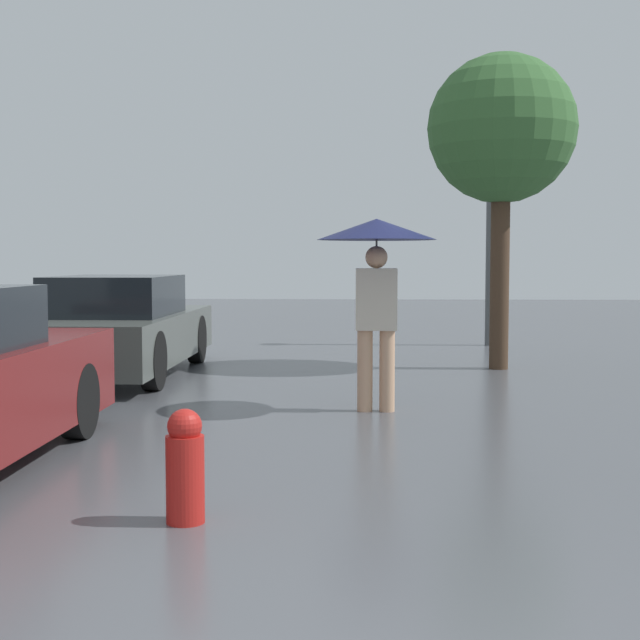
# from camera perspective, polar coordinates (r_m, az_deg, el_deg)

# --- Properties ---
(pedestrian) EXTENTS (1.16, 1.16, 1.88)m
(pedestrian) POSITION_cam_1_polar(r_m,az_deg,el_deg) (8.65, 3.64, 4.23)
(pedestrian) COLOR tan
(pedestrian) RESTS_ON ground_plane
(parked_car_farthest) EXTENTS (1.64, 4.38, 1.28)m
(parked_car_farthest) POSITION_cam_1_polar(r_m,az_deg,el_deg) (11.67, -12.68, -0.53)
(parked_car_farthest) COLOR #4C514C
(parked_car_farthest) RESTS_ON ground_plane
(tree) EXTENTS (1.98, 1.98, 4.21)m
(tree) POSITION_cam_1_polar(r_m,az_deg,el_deg) (12.36, 11.55, 11.73)
(tree) COLOR #473323
(tree) RESTS_ON ground_plane
(street_lamp) EXTENTS (0.40, 0.40, 4.14)m
(street_lamp) POSITION_cam_1_polar(r_m,az_deg,el_deg) (15.61, 10.91, 8.34)
(street_lamp) COLOR #515456
(street_lamp) RESTS_ON ground_plane
(fire_hydrant) EXTENTS (0.22, 0.22, 0.65)m
(fire_hydrant) POSITION_cam_1_polar(r_m,az_deg,el_deg) (5.15, -8.63, -9.25)
(fire_hydrant) COLOR #B21E19
(fire_hydrant) RESTS_ON ground_plane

